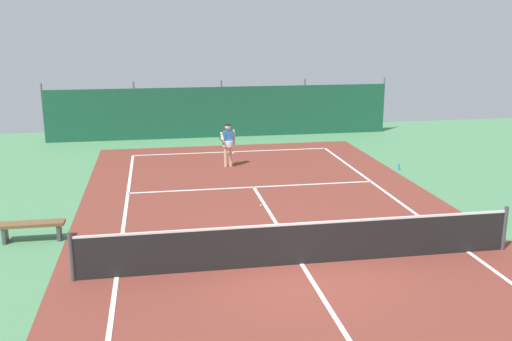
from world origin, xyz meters
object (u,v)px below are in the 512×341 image
(tennis_net, at_px, (302,243))
(tennis_player, at_px, (228,142))
(water_bottle, at_px, (399,167))
(tennis_ball_near_player, at_px, (261,206))
(courtside_bench, at_px, (32,227))

(tennis_net, distance_m, tennis_player, 9.42)
(water_bottle, bearing_deg, tennis_player, 165.22)
(tennis_ball_near_player, height_order, water_bottle, water_bottle)
(tennis_net, bearing_deg, courtside_bench, 157.70)
(tennis_net, height_order, tennis_player, tennis_player)
(tennis_player, bearing_deg, courtside_bench, 44.66)
(tennis_net, xyz_separation_m, courtside_bench, (-6.31, 2.59, -0.14))
(tennis_player, bearing_deg, tennis_ball_near_player, 88.99)
(tennis_net, height_order, tennis_ball_near_player, tennis_net)
(tennis_ball_near_player, height_order, courtside_bench, courtside_bench)
(courtside_bench, height_order, water_bottle, courtside_bench)
(courtside_bench, bearing_deg, water_bottle, 23.28)
(courtside_bench, bearing_deg, tennis_net, -22.30)
(tennis_player, distance_m, tennis_ball_near_player, 5.17)
(tennis_ball_near_player, bearing_deg, tennis_net, -88.15)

